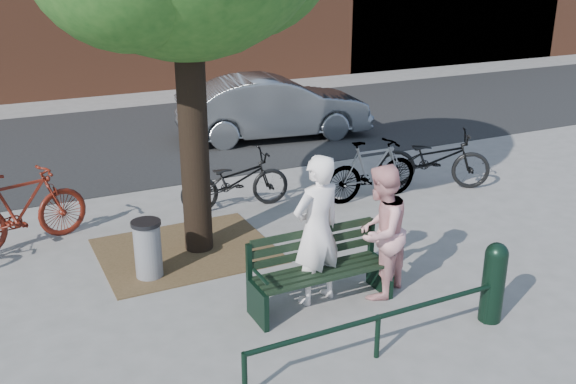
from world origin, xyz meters
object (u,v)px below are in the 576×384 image
bicycle_c (235,181)px  person_left (317,230)px  litter_bin (148,249)px  person_right (380,232)px  parked_car (274,107)px  park_bench (319,267)px  bollard (494,279)px

bicycle_c → person_left: bearing=-178.9°
litter_bin → bicycle_c: size_ratio=0.43×
person_left → person_right: person_left is taller
litter_bin → parked_car: size_ratio=0.18×
person_left → litter_bin: (-1.68, 1.50, -0.53)m
person_left → parked_car: person_left is taller
parked_car → person_right: bearing=173.6°
park_bench → litter_bin: bearing=136.7°
bicycle_c → parked_car: (2.49, 3.81, 0.24)m
parked_car → park_bench: bearing=167.7°
bollard → parked_car: size_ratio=0.22×
park_bench → litter_bin: size_ratio=2.19×
litter_bin → parked_car: 7.18m
person_left → litter_bin: bearing=-53.0°
person_right → bollard: 1.41m
person_left → bollard: bearing=129.6°
park_bench → bollard: size_ratio=1.78×
parked_car → litter_bin: bearing=150.5°
bollard → bicycle_c: size_ratio=0.53×
bollard → litter_bin: bearing=139.4°
person_left → bollard: (1.59, -1.30, -0.41)m
person_right → bollard: (0.82, -1.10, -0.32)m
parked_car → person_left: bearing=167.6°
bollard → bicycle_c: (-1.32, 4.62, -0.04)m
bollard → bicycle_c: bearing=106.0°
person_right → bicycle_c: 3.58m
person_left → bicycle_c: 3.36m
person_left → bicycle_c: (0.27, 3.32, -0.45)m
litter_bin → person_left: bearing=-41.9°
litter_bin → bicycle_c: bearing=42.9°
person_right → parked_car: bearing=-138.2°
person_right → litter_bin: person_right is taller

